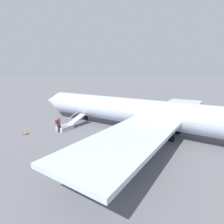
% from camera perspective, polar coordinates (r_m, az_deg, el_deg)
% --- Properties ---
extents(ground_plane, '(600.00, 600.00, 0.00)m').
position_cam_1_polar(ground_plane, '(19.75, 11.72, -6.60)').
color(ground_plane, slate).
extents(airplane_main, '(34.66, 26.67, 7.44)m').
position_cam_1_polar(airplane_main, '(18.80, 14.98, -0.70)').
color(airplane_main, silver).
rests_on(airplane_main, ground).
extents(boarding_stairs, '(1.69, 4.13, 1.80)m').
position_cam_1_polar(boarding_stairs, '(21.11, -14.27, -4.37)').
color(boarding_stairs, '#B2B2B7').
rests_on(boarding_stairs, ground).
extents(passenger, '(0.38, 0.56, 1.74)m').
position_cam_1_polar(passenger, '(20.04, -17.06, -3.60)').
color(passenger, '#23232D').
rests_on(passenger, ground).
extents(traffic_cone_near_stairs, '(0.45, 0.45, 0.50)m').
position_cam_1_polar(traffic_cone_near_stairs, '(20.92, -26.25, -5.93)').
color(traffic_cone_near_stairs, black).
rests_on(traffic_cone_near_stairs, ground).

